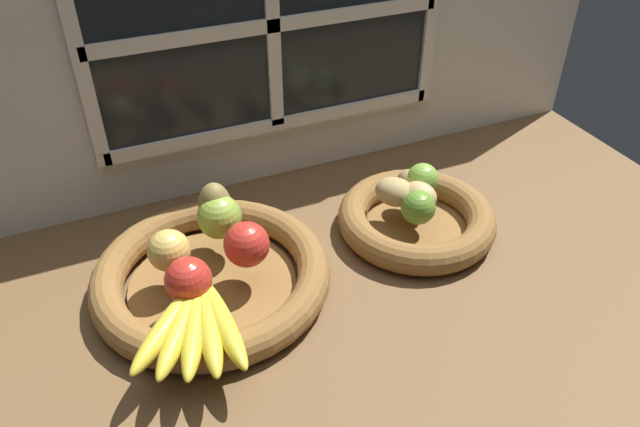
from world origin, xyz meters
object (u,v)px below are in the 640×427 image
Objects in this scene: apple_green_back at (220,217)px; lime_near at (418,207)px; pear_brown at (215,207)px; banana_bunch_front at (195,323)px; potato_large at (419,196)px; potato_oblong at (395,192)px; lime_far at (423,179)px; apple_golden_left at (169,250)px; apple_red_front at (188,280)px; potato_back at (416,182)px; apple_red_right at (247,244)px; fruit_bowl_right at (416,219)px; fruit_bowl_left at (212,276)px.

apple_green_back is 32.57cm from lime_near.
pear_brown reaches higher than apple_green_back.
banana_bunch_front is 44.41cm from potato_large.
lime_far is at bearing 9.25° from potato_oblong.
lime_far reaches higher than banana_bunch_front.
potato_oblong is at bearing 21.66° from banana_bunch_front.
apple_green_back reaches higher than lime_far.
lime_far is (6.09, 0.99, 0.45)cm from potato_oblong.
apple_golden_left is at bearing -177.30° from lime_far.
apple_red_front is at bearing -119.21° from pear_brown.
potato_back is at bearing 3.37° from apple_golden_left.
apple_golden_left is 10.28cm from apple_green_back.
lime_near is (31.18, -11.63, -1.43)cm from pear_brown.
apple_red_right is 0.36× the size of banana_bunch_front.
apple_red_right is at bearing -176.05° from potato_large.
apple_red_front is at bearing -171.42° from potato_large.
apple_red_right is (11.06, -3.61, 0.28)cm from apple_golden_left.
apple_green_back reaches higher than apple_red_front.
fruit_bowl_right is 4.10× the size of apple_red_front.
apple_red_right is 1.01× the size of potato_oblong.
pear_brown is at bearing 67.04° from banana_bunch_front.
apple_red_front is 0.94× the size of apple_green_back.
apple_red_front is at bearing -81.91° from apple_golden_left.
lime_far is (36.27, -2.48, -0.77)cm from apple_green_back.
apple_green_back is 34.06cm from potato_large.
apple_golden_left is 0.93× the size of potato_oblong.
potato_large is at bearing 3.95° from apple_red_right.
apple_red_right is at bearing -170.50° from lime_far.
potato_back is at bearing 21.01° from banana_bunch_front.
pear_brown reaches higher than apple_red_front.
fruit_bowl_left is 5.18× the size of apple_green_back.
fruit_bowl_right is 4.33× the size of potato_large.
apple_red_front is 0.34× the size of banana_bunch_front.
lime_far is (44.35, 9.84, -0.55)cm from apple_red_front.
apple_green_back is 2.13cm from pear_brown.
lime_near is (34.74, -3.57, 5.65)cm from fruit_bowl_left.
apple_golden_left is 11.32cm from pear_brown.
apple_red_right is 15.44cm from banana_bunch_front.
potato_large is 4.46cm from potato_back.
apple_green_back is at bearing 64.74° from banana_bunch_front.
fruit_bowl_left is 5.52× the size of apple_red_front.
apple_green_back is (9.18, 4.63, 0.36)cm from apple_golden_left.
potato_back is (33.45, 6.23, -1.48)cm from apple_red_right.
apple_red_right reaches higher than apple_red_front.
apple_red_front reaches higher than potato_large.
apple_red_right is (5.51, -2.18, 6.29)cm from fruit_bowl_left.
potato_oblong is (38.26, 8.85, -0.99)cm from apple_red_front.
apple_green_back is at bearing 169.76° from potato_large.
banana_bunch_front is 42.14cm from potato_oblong.
fruit_bowl_left is 35.38cm from lime_near.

